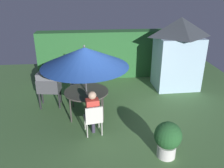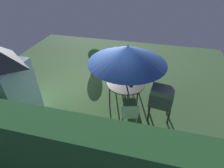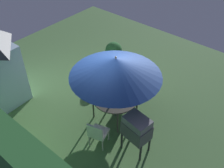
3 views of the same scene
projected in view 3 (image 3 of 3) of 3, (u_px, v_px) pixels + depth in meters
ground_plane at (100, 100)px, 8.81m from camera, size 11.00×11.00×0.00m
patio_table at (115, 98)px, 7.77m from camera, size 1.36×1.36×0.79m
patio_umbrella at (116, 67)px, 7.05m from camera, size 2.59×2.59×2.22m
bbq_grill at (137, 128)px, 6.72m from camera, size 0.76×0.60×1.20m
chair_near_shed at (133, 83)px, 8.68m from camera, size 0.53×0.53×0.90m
chair_far_side at (97, 133)px, 7.03m from camera, size 0.57×0.58×0.90m
potted_plant_by_shed at (114, 52)px, 10.15m from camera, size 0.65×0.65×0.92m
person_in_red at (132, 78)px, 8.45m from camera, size 0.37×0.29×1.26m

